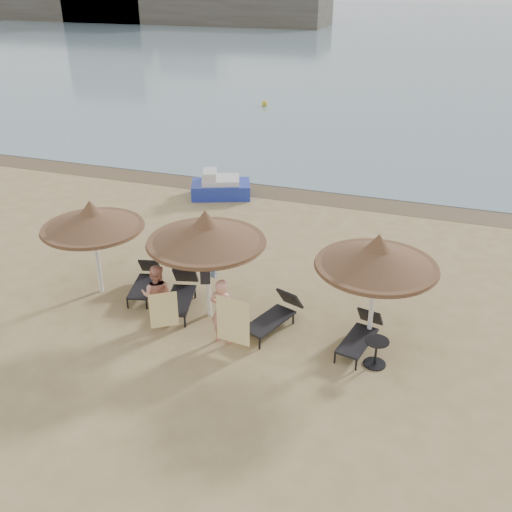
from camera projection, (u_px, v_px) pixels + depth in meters
The scene contains 20 objects.
ground at pixel (221, 328), 13.82m from camera, with size 160.00×160.00×0.00m, color tan.
sea at pixel (431, 29), 81.37m from camera, with size 200.00×140.00×0.03m, color slate.
wet_sand_strip at pixel (313, 196), 21.76m from camera, with size 200.00×1.60×0.01m, color brown.
far_shore at pixel (260, 5), 85.47m from camera, with size 150.00×54.80×12.00m.
palapa_left at pixel (92, 220), 14.47m from camera, with size 2.63×2.63×2.61m.
palapa_center at pixel (206, 233), 13.33m from camera, with size 2.85×2.85×2.83m.
palapa_right at pixel (377, 257), 12.43m from camera, with size 2.74×2.74×2.71m.
lounger_far_left at pixel (145, 280), 15.24m from camera, with size 0.92×1.73×0.74m.
lounger_near_left at pixel (181, 293), 14.58m from camera, with size 1.04×1.93×0.82m.
lounger_near_right at pixel (275, 314), 13.70m from camera, with size 1.14×1.85×0.79m.
lounger_far_right at pixel (361, 334), 13.01m from camera, with size 0.87×1.73×0.74m.
side_table at pixel (376, 353), 12.40m from camera, with size 0.53×0.53×0.64m.
person_left at pixel (156, 290), 13.61m from camera, with size 0.84×0.55×1.83m, color #DE937F.
person_right at pixel (222, 306), 12.89m from camera, with size 0.88×0.57×1.91m, color #DE937F.
towel_left at pixel (164, 310), 13.34m from camera, with size 0.56×0.39×0.93m.
towel_right at pixel (233, 321), 12.65m from camera, with size 0.82×0.11×1.15m.
bag_patterned at pixel (211, 270), 13.97m from camera, with size 0.29×0.13×0.36m.
bag_dark at pixel (205, 277), 13.70m from camera, with size 0.25×0.17×0.34m.
pedal_boat at pixel (220, 187), 21.63m from camera, with size 2.51×2.00×1.02m.
buoy_left at pixel (265, 103), 35.89m from camera, with size 0.37×0.37×0.37m, color gold.
Camera 1 is at (4.54, -10.66, 7.79)m, focal length 40.00 mm.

